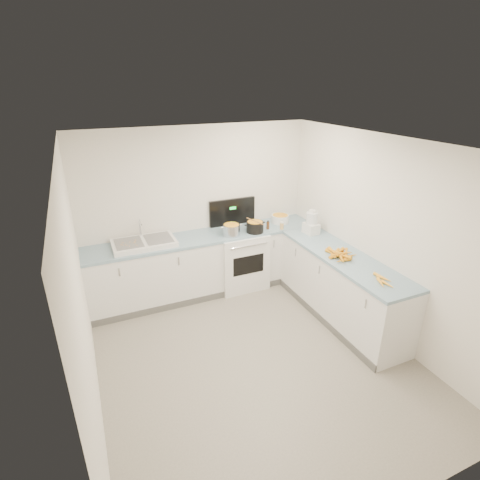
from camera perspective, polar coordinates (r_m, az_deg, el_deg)
name	(u,v)px	position (r m, az deg, el deg)	size (l,w,h in m)	color
floor	(254,357)	(4.72, 2.13, -17.37)	(3.50, 4.00, 0.00)	gray
ceiling	(258,146)	(3.63, 2.72, 14.19)	(3.50, 4.00, 0.00)	white
wall_back	(198,210)	(5.75, -6.38, 4.60)	(3.50, 2.50, 0.00)	white
wall_front	(396,397)	(2.70, 22.67, -21.25)	(3.50, 2.50, 0.00)	white
wall_left	(81,300)	(3.69, -23.12, -8.34)	(4.00, 2.50, 0.00)	white
wall_right	(382,239)	(4.98, 20.82, 0.20)	(4.00, 2.50, 0.00)	white
counter_back	(206,264)	(5.78, -5.13, -3.61)	(3.50, 0.62, 0.94)	white
counter_right	(341,287)	(5.32, 15.08, -6.90)	(0.62, 2.20, 0.94)	white
stove	(240,258)	(5.94, -0.06, -2.69)	(0.76, 0.65, 1.36)	white
sink	(144,243)	(5.38, -14.42, -0.42)	(0.86, 0.52, 0.31)	white
steel_pot	(231,230)	(5.55, -1.33, 1.46)	(0.26, 0.26, 0.19)	silver
black_pot	(255,228)	(5.67, 2.30, 1.91)	(0.26, 0.26, 0.18)	black
wooden_spoon	(255,221)	(5.63, 2.31, 2.88)	(0.02, 0.02, 0.39)	#AD7A47
mixing_bowl	(280,219)	(6.08, 6.12, 3.22)	(0.28, 0.28, 0.13)	white
extract_bottle	(268,226)	(5.80, 4.27, 2.21)	(0.05, 0.05, 0.12)	#593319
spice_jar	(282,226)	(5.82, 6.39, 2.13)	(0.06, 0.06, 0.10)	#E5B266
food_processor	(311,224)	(5.68, 10.83, 2.48)	(0.19, 0.23, 0.37)	white
carrot_pile	(340,255)	(5.04, 15.03, -2.15)	(0.39, 0.46, 0.10)	orange
peeled_carrots	(383,280)	(4.60, 20.97, -5.76)	(0.21, 0.36, 0.04)	#FFAB26
peelings	(129,243)	(5.32, -16.50, -0.49)	(0.23, 0.22, 0.01)	tan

